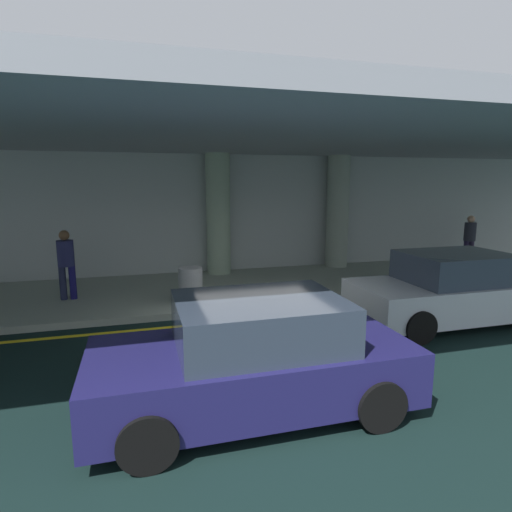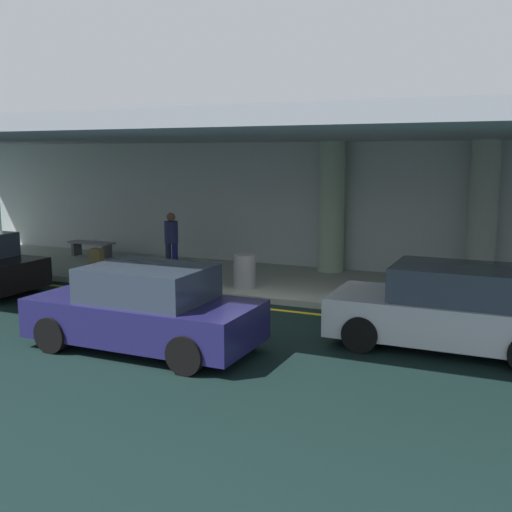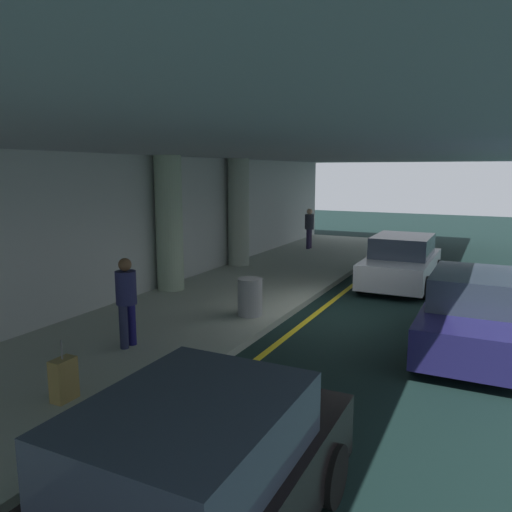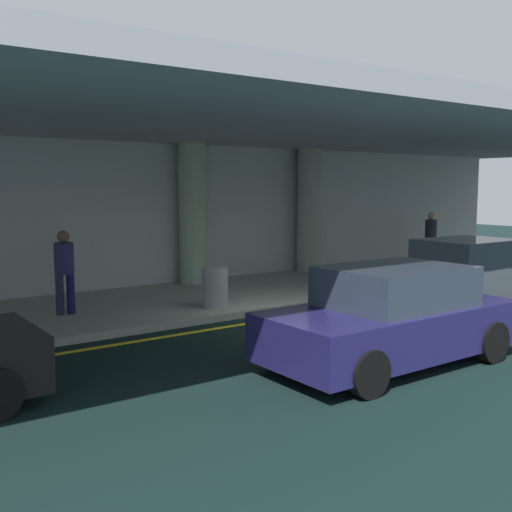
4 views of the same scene
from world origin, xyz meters
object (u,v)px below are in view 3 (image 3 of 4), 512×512
car_silver (401,262)px  trash_bin_steel (250,297)px  traveler_with_luggage (309,226)px  car_navy (475,314)px  person_waiting_for_ride (126,296)px  suitcase_upright_primary (64,379)px  support_column_far_left (169,224)px  car_black (187,491)px  support_column_left_mid (239,213)px

car_silver → trash_bin_steel: bearing=151.9°
traveler_with_luggage → trash_bin_steel: 10.01m
car_navy → traveler_with_luggage: size_ratio=2.44×
car_silver → person_waiting_for_ride: bearing=153.1°
person_waiting_for_ride → trash_bin_steel: (2.81, -1.13, -0.54)m
car_silver → suitcase_upright_primary: bearing=161.1°
traveler_with_luggage → person_waiting_for_ride: (-12.58, -1.02, 0.00)m
support_column_far_left → car_black: size_ratio=0.89×
traveler_with_luggage → car_navy: bearing=-168.5°
trash_bin_steel → support_column_far_left: bearing=67.9°
car_navy → trash_bin_steel: size_ratio=4.82×
car_black → car_silver: bearing=5.2°
car_silver → trash_bin_steel: size_ratio=4.82×
support_column_far_left → car_navy: 7.92m
person_waiting_for_ride → suitcase_upright_primary: 2.31m
car_black → trash_bin_steel: 7.06m
suitcase_upright_primary → car_silver: bearing=10.1°
support_column_left_mid → car_silver: 5.67m
car_navy → car_black: size_ratio=1.00×
car_silver → traveler_with_luggage: bearing=42.1°
car_navy → traveler_with_luggage: 11.71m
person_waiting_for_ride → trash_bin_steel: person_waiting_for_ride is taller
car_navy → suitcase_upright_primary: (-5.19, 5.15, -0.25)m
car_silver → trash_bin_steel: (-5.16, 2.44, -0.14)m
support_column_left_mid → car_silver: size_ratio=0.89×
suitcase_upright_primary → car_black: bearing=-90.4°
traveler_with_luggage → person_waiting_for_ride: bearing=160.5°
support_column_left_mid → person_waiting_for_ride: support_column_left_mid is taller
car_black → person_waiting_for_ride: size_ratio=2.44×
support_column_far_left → suitcase_upright_primary: 6.88m
traveler_with_luggage → person_waiting_for_ride: same height
car_navy → suitcase_upright_primary: bearing=133.1°
support_column_left_mid → car_silver: support_column_left_mid is taller
support_column_left_mid → suitcase_upright_primary: bearing=-165.7°
traveler_with_luggage → person_waiting_for_ride: 12.62m
suitcase_upright_primary → support_column_far_left: bearing=49.0°
support_column_far_left → traveler_with_luggage: 8.61m
support_column_far_left → car_navy: (-1.00, -7.75, -1.26)m
support_column_far_left → car_silver: bearing=-54.8°
car_navy → car_black: (-6.78, 1.97, 0.00)m
suitcase_upright_primary → trash_bin_steel: bearing=20.6°
person_waiting_for_ride → car_silver: bearing=96.0°
car_silver → trash_bin_steel: 5.71m
support_column_left_mid → car_black: size_ratio=0.89×
traveler_with_luggage → trash_bin_steel: traveler_with_luggage is taller
car_navy → trash_bin_steel: bearing=91.0°
support_column_far_left → car_navy: size_ratio=0.89×
car_silver → car_black: 11.69m
support_column_left_mid → car_navy: bearing=-122.8°
support_column_left_mid → person_waiting_for_ride: (-8.07, -1.96, -0.86)m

